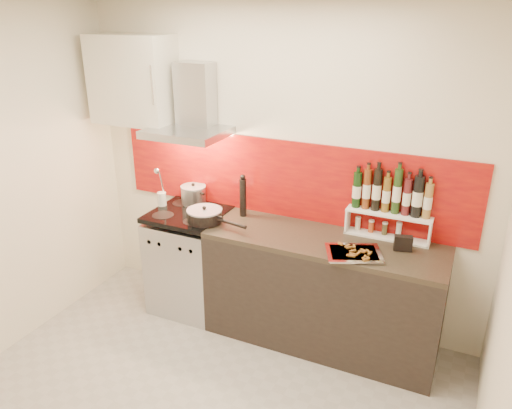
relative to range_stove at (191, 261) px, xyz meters
The scene contains 13 objects.
back_wall 1.15m from the range_stove, 23.53° to the left, with size 3.40×0.02×2.60m, color silver.
backsplash 1.12m from the range_stove, 21.33° to the left, with size 3.00×0.02×0.64m, color maroon.
range_stove is the anchor object (origin of this frame).
counter 1.20m from the range_stove, ahead, with size 1.80×0.60×0.90m.
range_hood 1.31m from the range_stove, 90.00° to the left, with size 0.62×0.50×0.61m.
upper_cabinet 1.61m from the range_stove, 166.72° to the left, with size 0.70×0.35×0.72m, color beige.
stock_pot 0.58m from the range_stove, 106.21° to the left, with size 0.22×0.22×0.19m.
saute_pan 0.58m from the range_stove, 24.37° to the right, with size 0.55×0.29×0.13m.
utensil_jar 0.63m from the range_stove, behind, with size 0.08×0.12×0.37m.
pepper_mill 0.79m from the range_stove, 18.36° to the left, with size 0.06×0.06×0.36m.
step_shelf 1.78m from the range_stove, ahead, with size 0.63×0.17×0.54m.
caddy_box 1.83m from the range_stove, ahead, with size 0.13×0.05×0.11m, color black.
baking_tray 1.54m from the range_stove, ahead, with size 0.46×0.42×0.03m.
Camera 1 is at (1.45, -2.16, 2.54)m, focal length 35.00 mm.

